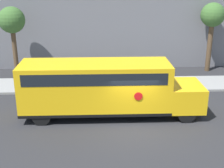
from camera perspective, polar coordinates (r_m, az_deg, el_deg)
ground_plane at (r=16.68m, az=4.11°, el=-7.84°), size 60.00×60.00×0.00m
sidewalk_strip at (r=22.60m, az=2.34°, el=-0.06°), size 44.00×3.00×0.15m
building_backdrop at (r=27.85m, az=1.41°, el=15.06°), size 32.00×4.00×10.93m
school_bus at (r=17.30m, az=-1.62°, el=-0.37°), size 10.07×2.57×3.09m
tree_near_sidewalk at (r=24.94m, az=-17.85°, el=10.77°), size 1.99×1.99×5.37m
tree_far_sidewalk at (r=26.33m, az=17.91°, el=11.49°), size 1.90×1.90×5.55m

